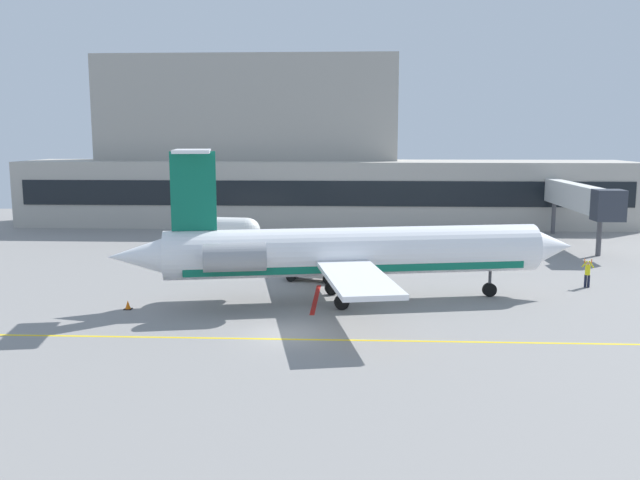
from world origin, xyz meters
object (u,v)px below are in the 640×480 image
pushback_tractor (318,268)px  marshaller (587,273)px  baggage_tug (352,249)px  fuel_tank (218,230)px  regional_jet (347,252)px

pushback_tractor → marshaller: 18.85m
pushback_tractor → marshaller: bearing=-3.4°
baggage_tug → pushback_tractor: 9.08m
fuel_tank → marshaller: fuel_tank is taller
baggage_tug → fuel_tank: bearing=153.0°
regional_jet → marshaller: size_ratio=14.81×
baggage_tug → marshaller: bearing=-31.2°
baggage_tug → marshaller: size_ratio=2.14×
baggage_tug → pushback_tractor: size_ratio=1.03×
fuel_tank → pushback_tractor: bearing=-55.9°
baggage_tug → fuel_tank: 14.44m
regional_jet → marshaller: (16.66, 4.84, -2.18)m
regional_jet → marshaller: bearing=16.2°
baggage_tug → pushback_tractor: pushback_tractor is taller
regional_jet → pushback_tractor: (-2.16, 5.97, -2.24)m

